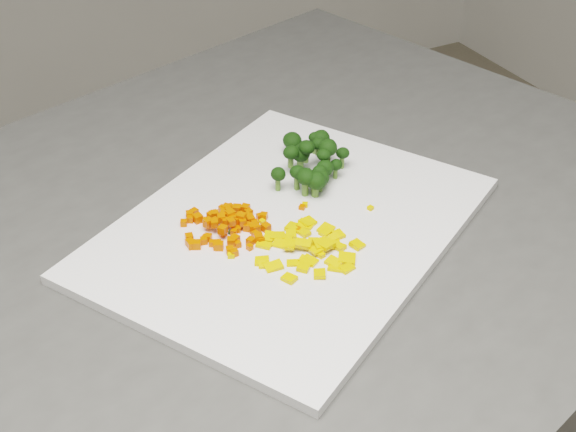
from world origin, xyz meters
name	(u,v)px	position (x,y,z in m)	size (l,w,h in m)	color
cutting_board	(288,228)	(0.13, 0.03, 0.91)	(0.41, 0.32, 0.01)	white
carrot_pile	(225,220)	(0.06, 0.05, 0.92)	(0.09, 0.09, 0.03)	#E94402
pepper_pile	(309,247)	(0.12, -0.03, 0.92)	(0.11, 0.11, 0.01)	#FFB80D
broccoli_pile	(309,156)	(0.19, 0.11, 0.94)	(0.11, 0.11, 0.05)	black
carrot_cube_0	(231,241)	(0.06, 0.02, 0.92)	(0.01, 0.01, 0.01)	#E94402
carrot_cube_1	(230,250)	(0.05, 0.01, 0.91)	(0.01, 0.01, 0.01)	#E94402
carrot_cube_2	(235,239)	(0.06, 0.02, 0.92)	(0.01, 0.01, 0.01)	#E94402
carrot_cube_3	(222,208)	(0.07, 0.09, 0.91)	(0.01, 0.01, 0.01)	#E94402
carrot_cube_4	(238,244)	(0.06, 0.02, 0.91)	(0.01, 0.01, 0.01)	#E94402
carrot_cube_5	(235,226)	(0.07, 0.05, 0.91)	(0.01, 0.01, 0.01)	#E94402
carrot_cube_6	(208,222)	(0.05, 0.06, 0.92)	(0.01, 0.01, 0.01)	#E94402
carrot_cube_7	(247,220)	(0.09, 0.05, 0.91)	(0.01, 0.01, 0.01)	#E94402
carrot_cube_8	(224,211)	(0.07, 0.08, 0.91)	(0.01, 0.01, 0.01)	#E94402
carrot_cube_9	(234,253)	(0.05, 0.01, 0.91)	(0.01, 0.01, 0.01)	#E94402
carrot_cube_10	(249,213)	(0.10, 0.06, 0.91)	(0.01, 0.01, 0.01)	#E94402
carrot_cube_11	(227,208)	(0.08, 0.08, 0.92)	(0.01, 0.01, 0.01)	#E94402
carrot_cube_12	(212,243)	(0.04, 0.03, 0.91)	(0.01, 0.01, 0.01)	#E94402
carrot_cube_13	(226,222)	(0.06, 0.05, 0.92)	(0.01, 0.01, 0.01)	#E94402
carrot_cube_14	(240,218)	(0.08, 0.06, 0.92)	(0.01, 0.01, 0.01)	#E94402
carrot_cube_15	(258,238)	(0.09, 0.02, 0.92)	(0.01, 0.01, 0.01)	#E94402
carrot_cube_16	(208,238)	(0.04, 0.04, 0.91)	(0.01, 0.01, 0.01)	#E94402
carrot_cube_17	(223,230)	(0.05, 0.04, 0.92)	(0.01, 0.01, 0.01)	#E94402
carrot_cube_18	(248,227)	(0.08, 0.04, 0.92)	(0.01, 0.01, 0.01)	#E94402
carrot_cube_19	(215,221)	(0.05, 0.06, 0.92)	(0.01, 0.01, 0.01)	#E94402
carrot_cube_20	(248,217)	(0.09, 0.05, 0.92)	(0.01, 0.01, 0.01)	#E94402
carrot_cube_21	(212,216)	(0.05, 0.07, 0.92)	(0.01, 0.01, 0.01)	#E94402
carrot_cube_22	(250,247)	(0.07, 0.01, 0.91)	(0.01, 0.01, 0.01)	#E94402
carrot_cube_23	(204,241)	(0.03, 0.04, 0.91)	(0.01, 0.01, 0.01)	#E94402
carrot_cube_24	(189,238)	(0.02, 0.05, 0.92)	(0.01, 0.01, 0.01)	#E94402
carrot_cube_25	(266,227)	(0.10, 0.03, 0.92)	(0.01, 0.01, 0.01)	#E94402
carrot_cube_26	(264,216)	(0.11, 0.05, 0.91)	(0.01, 0.01, 0.01)	#E94402
carrot_cube_27	(233,218)	(0.07, 0.05, 0.92)	(0.01, 0.01, 0.01)	#E94402
carrot_cube_28	(190,215)	(0.04, 0.09, 0.91)	(0.01, 0.01, 0.01)	#E94402
carrot_cube_29	(225,214)	(0.07, 0.07, 0.91)	(0.01, 0.01, 0.01)	#E94402
carrot_cube_30	(223,232)	(0.06, 0.04, 0.91)	(0.01, 0.01, 0.01)	#E94402
carrot_cube_31	(237,209)	(0.09, 0.07, 0.92)	(0.01, 0.01, 0.01)	#E94402
carrot_cube_32	(190,219)	(0.03, 0.08, 0.91)	(0.01, 0.01, 0.01)	#E94402
carrot_cube_33	(214,215)	(0.06, 0.08, 0.92)	(0.01, 0.01, 0.01)	#E94402
carrot_cube_34	(234,239)	(0.06, 0.03, 0.91)	(0.01, 0.01, 0.01)	#E94402
carrot_cube_35	(194,212)	(0.04, 0.09, 0.91)	(0.01, 0.01, 0.01)	#E94402
carrot_cube_36	(205,238)	(0.04, 0.04, 0.91)	(0.01, 0.01, 0.01)	#E94402
carrot_cube_37	(260,217)	(0.10, 0.05, 0.91)	(0.01, 0.01, 0.01)	#E94402
carrot_cube_38	(234,232)	(0.07, 0.04, 0.91)	(0.01, 0.01, 0.01)	#E94402
carrot_cube_39	(251,220)	(0.09, 0.05, 0.92)	(0.01, 0.01, 0.01)	#E94402
carrot_cube_40	(214,223)	(0.05, 0.05, 0.92)	(0.01, 0.01, 0.01)	#E94402
carrot_cube_41	(241,217)	(0.08, 0.05, 0.92)	(0.01, 0.01, 0.01)	#E94402
carrot_cube_42	(244,223)	(0.08, 0.05, 0.91)	(0.01, 0.01, 0.01)	#E94402
carrot_cube_43	(230,208)	(0.08, 0.08, 0.91)	(0.01, 0.01, 0.01)	#E94402
carrot_cube_44	(190,243)	(0.02, 0.04, 0.91)	(0.01, 0.01, 0.01)	#E94402
carrot_cube_45	(207,222)	(0.05, 0.07, 0.92)	(0.01, 0.01, 0.01)	#E94402
carrot_cube_46	(242,222)	(0.08, 0.04, 0.92)	(0.01, 0.01, 0.01)	#E94402
carrot_cube_47	(216,215)	(0.06, 0.08, 0.91)	(0.01, 0.01, 0.01)	#E94402
carrot_cube_48	(261,240)	(0.09, 0.01, 0.91)	(0.01, 0.01, 0.01)	#E94402
carrot_cube_49	(255,223)	(0.09, 0.04, 0.91)	(0.01, 0.01, 0.01)	#E94402
carrot_cube_50	(230,216)	(0.07, 0.06, 0.92)	(0.01, 0.01, 0.01)	#E94402
carrot_cube_51	(222,219)	(0.06, 0.06, 0.92)	(0.01, 0.01, 0.01)	#E94402
carrot_cube_52	(238,229)	(0.07, 0.04, 0.91)	(0.01, 0.01, 0.01)	#E94402
carrot_cube_53	(208,224)	(0.05, 0.06, 0.92)	(0.01, 0.01, 0.01)	#E94402
carrot_cube_54	(184,223)	(0.03, 0.08, 0.91)	(0.01, 0.01, 0.01)	#E94402
carrot_cube_55	(215,214)	(0.06, 0.07, 0.92)	(0.01, 0.01, 0.01)	#E94402
carrot_cube_56	(240,215)	(0.09, 0.06, 0.91)	(0.01, 0.01, 0.01)	#E94402
carrot_cube_57	(231,222)	(0.07, 0.04, 0.92)	(0.01, 0.01, 0.01)	#E94402
carrot_cube_58	(224,215)	(0.07, 0.06, 0.92)	(0.01, 0.01, 0.01)	#E94402
carrot_cube_59	(215,216)	(0.06, 0.07, 0.92)	(0.01, 0.01, 0.01)	#E94402
carrot_cube_60	(221,218)	(0.06, 0.06, 0.92)	(0.01, 0.01, 0.01)	#E94402
carrot_cube_61	(251,241)	(0.08, 0.02, 0.91)	(0.01, 0.01, 0.01)	#E94402
carrot_cube_62	(230,214)	(0.07, 0.06, 0.92)	(0.01, 0.01, 0.01)	#E94402
carrot_cube_63	(231,214)	(0.07, 0.06, 0.92)	(0.01, 0.01, 0.01)	#E94402
carrot_cube_64	(197,245)	(0.02, 0.04, 0.92)	(0.01, 0.01, 0.01)	#E94402
carrot_cube_65	(245,208)	(0.10, 0.07, 0.92)	(0.01, 0.01, 0.01)	#E94402
carrot_cube_66	(198,218)	(0.04, 0.08, 0.92)	(0.01, 0.01, 0.01)	#E94402
carrot_cube_67	(237,220)	(0.08, 0.05, 0.92)	(0.01, 0.01, 0.01)	#E94402
carrot_cube_68	(192,245)	(0.02, 0.04, 0.91)	(0.01, 0.01, 0.01)	#E94402
carrot_cube_69	(229,211)	(0.07, 0.07, 0.92)	(0.01, 0.01, 0.01)	#E94402
carrot_cube_70	(219,246)	(0.04, 0.02, 0.92)	(0.01, 0.01, 0.01)	#E94402
carrot_cube_71	(216,246)	(0.04, 0.02, 0.91)	(0.01, 0.01, 0.01)	#E94402
carrot_cube_72	(218,243)	(0.05, 0.03, 0.91)	(0.01, 0.01, 0.01)	#E94402
carrot_cube_73	(253,228)	(0.09, 0.03, 0.92)	(0.01, 0.01, 0.01)	#E94402
carrot_cube_74	(256,234)	(0.09, 0.02, 0.91)	(0.01, 0.01, 0.01)	#E94402
carrot_cube_75	(256,228)	(0.09, 0.03, 0.92)	(0.01, 0.01, 0.01)	#E94402
pepper_chunk_0	(291,234)	(0.12, 0.01, 0.91)	(0.01, 0.01, 0.00)	#FFB80D
pepper_chunk_1	(262,261)	(0.07, -0.02, 0.91)	(0.01, 0.01, 0.00)	#FFB80D
pepper_chunk_2	(290,246)	(0.11, -0.01, 0.92)	(0.01, 0.01, 0.00)	#FFB80D
pepper_chunk_3	(336,268)	(0.13, -0.06, 0.91)	(0.02, 0.01, 0.00)	#FFB80D
pepper_chunk_4	(333,244)	(0.15, -0.03, 0.91)	(0.02, 0.02, 0.00)	#FFB80D
pepper_chunk_5	(269,237)	(0.10, 0.02, 0.91)	(0.02, 0.01, 0.00)	#FFB80D
pepper_chunk_6	(264,245)	(0.09, 0.01, 0.91)	(0.02, 0.01, 0.00)	#FFB80D
pepper_chunk_7	(337,246)	(0.15, -0.03, 0.91)	(0.02, 0.01, 0.00)	#FFB80D
pepper_chunk_8	(325,244)	(0.14, -0.03, 0.92)	(0.02, 0.01, 0.00)	#FFB80D
pepper_chunk_9	(347,268)	(0.14, -0.07, 0.91)	(0.01, 0.01, 0.00)	#FFB80D
pepper_chunk_10	(306,224)	(0.14, 0.02, 0.91)	(0.02, 0.01, 0.00)	#FFB80D
pepper_chunk_11	(264,265)	(0.07, -0.02, 0.91)	(0.01, 0.01, 0.00)	#FFB80D
pepper_chunk_12	(281,244)	(0.10, 0.00, 0.91)	(0.02, 0.01, 0.00)	#FFB80D
pepper_chunk_13	(278,236)	(0.11, 0.01, 0.91)	(0.02, 0.01, 0.00)	#FFB80D
pepper_chunk_14	(347,259)	(0.15, -0.05, 0.91)	(0.02, 0.02, 0.00)	#FFB80D
pepper_chunk_15	(310,261)	(0.12, -0.04, 0.91)	(0.01, 0.02, 0.00)	#FFB80D
pepper_chunk_16	(304,266)	(0.11, -0.05, 0.91)	(0.01, 0.02, 0.00)	#FFB80D
pepper_chunk_17	(320,274)	(0.11, -0.06, 0.91)	(0.01, 0.01, 0.00)	#FFB80D
pepper_chunk_18	(308,223)	(0.15, 0.02, 0.91)	(0.01, 0.01, 0.00)	#FFB80D
pepper_chunk_19	(291,226)	(0.13, 0.02, 0.91)	(0.02, 0.01, 0.00)	#FFB80D
pepper_chunk_20	(326,232)	(0.15, -0.01, 0.91)	(0.01, 0.01, 0.00)	#FFB80D
pepper_chunk_21	(339,235)	(0.16, -0.02, 0.91)	(0.01, 0.01, 0.00)	#FFB80D
pepper_chunk_22	(326,229)	(0.16, 0.00, 0.91)	(0.02, 0.01, 0.00)	#FFB80D
pepper_chunk_23	(305,260)	(0.11, -0.04, 0.91)	(0.01, 0.01, 0.00)	#FFB80D
pepper_chunk_24	(334,238)	(0.16, -0.02, 0.91)	(0.01, 0.01, 0.00)	#FFB80D
pepper_chunk_25	(316,250)	(0.13, -0.03, 0.92)	(0.01, 0.01, 0.00)	#FFB80D
pepper_chunk_26	(290,244)	(0.11, -0.01, 0.92)	(0.02, 0.01, 0.00)	#FFB80D
pepper_chunk_27	(274,266)	(0.08, -0.03, 0.91)	(0.02, 0.01, 0.00)	#FFB80D
pepper_chunk_28	(303,244)	(0.12, -0.02, 0.92)	(0.02, 0.01, 0.00)	#FFB80D
pepper_chunk_29	(357,245)	(0.17, -0.04, 0.91)	(0.01, 0.01, 0.00)	#FFB80D
pepper_chunk_30	(303,232)	(0.13, 0.01, 0.91)	(0.02, 0.01, 0.00)	#FFB80D
pepper_chunk_31	(286,238)	(0.11, 0.01, 0.91)	(0.01, 0.01, 0.00)	#FFB80D
pepper_chunk_32	(296,263)	(0.10, -0.04, 0.91)	(0.02, 0.01, 0.00)	#FFB80D
pepper_chunk_33	(289,278)	(0.08, -0.05, 0.91)	(0.01, 0.01, 0.00)	#FFB80D
pepper_chunk_34	(321,244)	(0.14, -0.03, 0.92)	(0.02, 0.01, 0.00)	#FFB80D
pepper_chunk_35	(334,262)	(0.14, -0.05, 0.91)	(0.01, 0.02, 0.00)	#FFB80D
pepper_chunk_36	(313,244)	(0.13, -0.02, 0.91)	(0.02, 0.01, 0.00)	#FFB80D
pepper_chunk_37	(308,222)	(0.15, 0.02, 0.91)	(0.01, 0.02, 0.00)	#FFB80D
broccoli_floret_0	(297,178)	(0.17, 0.08, 0.93)	(0.02, 0.02, 0.03)	black
broccoli_floret_1	(327,153)	(0.21, 0.10, 0.94)	(0.03, 0.03, 0.03)	black
broccoli_floret_2	(305,183)	(0.17, 0.07, 0.93)	(0.03, 0.03, 0.03)	black
broccoli_floret_3	(328,151)	(0.23, 0.12, 0.93)	(0.02, 0.02, 0.03)	black
broccoli_floret_4	(319,178)	(0.19, 0.07, 0.93)	(0.03, 0.03, 0.03)	black
broccoli_floret_5	(315,185)	(0.18, 0.06, 0.93)	(0.03, 0.03, 0.03)	black
broccoli_floret_6	(278,180)	(0.15, 0.09, 0.92)	(0.02, 0.02, 0.03)	black
broccoli_floret_7	(327,151)	(0.23, 0.12, 0.93)	(0.02, 0.02, 0.03)	black
broccoli_floret_8	(320,143)	(0.23, 0.14, 0.93)	(0.03, 0.03, 0.03)	black
broccoli_floret_9	(300,158)	(0.19, 0.12, 0.93)	(0.03, 0.03, 0.03)	black
broccoli_floret_10	(319,181)	(0.19, 0.07, 0.92)	(0.03, 0.03, 0.03)	black
broccoli_floret_11	(291,157)	(0.18, 0.12, 0.93)	(0.03, 0.03, 0.03)	black
broccoli_floret_12	(300,159)	(0.19, 0.12, 0.92)	(0.03, 0.03, 0.03)	black
broccoli_floret_13	(324,173)	(0.20, 0.08, 0.93)	(0.03, 0.03, 0.03)	black
broccoli_floret_14	(292,144)	(0.20, 0.16, 0.92)	(0.03, 0.03, 0.03)	black
broccoli_floret_15	(318,147)	(0.21, 0.12, 0.94)	(0.02, 0.02, 0.02)	black
broccoli_floret_16	(314,143)	(0.22, 0.15, 0.93)	(0.02, 0.02, 0.03)	black
broccoli_floret_17	(336,169)	(0.22, 0.08, 0.92)	(0.02, 0.02, 0.02)	black
broccoli_floret_18	(323,161)	(0.20, 0.09, 0.94)	(0.02, 0.02, 0.03)	black
broccoli_floret_19	(306,152)	(0.20, 0.11, 0.94)	(0.03, 0.03, 0.03)	black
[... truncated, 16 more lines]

